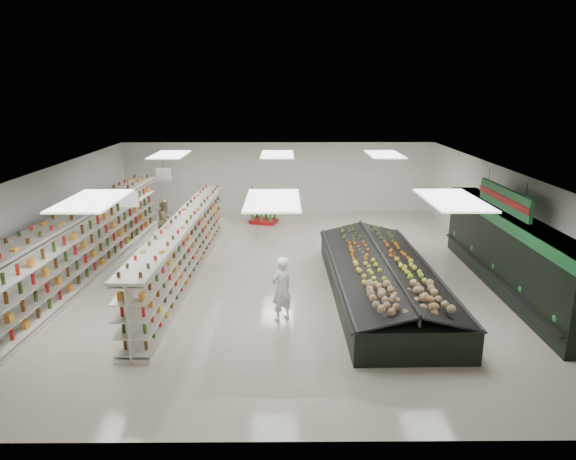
{
  "coord_description": "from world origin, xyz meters",
  "views": [
    {
      "loc": [
        0.25,
        -15.12,
        5.57
      ],
      "look_at": [
        0.37,
        0.34,
        1.26
      ],
      "focal_mm": 32.0,
      "sensor_mm": 36.0,
      "label": 1
    }
  ],
  "objects_px": {
    "soda_endcap": "(264,207)",
    "shopper_main": "(282,289)",
    "produce_island": "(381,277)",
    "gondola_center": "(185,250)",
    "shopper_background": "(165,220)",
    "gondola_left": "(84,246)"
  },
  "relations": [
    {
      "from": "gondola_center",
      "to": "soda_endcap",
      "type": "distance_m",
      "value": 6.65
    },
    {
      "from": "soda_endcap",
      "to": "shopper_main",
      "type": "bearing_deg",
      "value": -85.12
    },
    {
      "from": "gondola_left",
      "to": "shopper_background",
      "type": "xyz_separation_m",
      "value": [
        1.58,
        3.84,
        -0.17
      ]
    },
    {
      "from": "gondola_left",
      "to": "soda_endcap",
      "type": "height_order",
      "value": "gondola_left"
    },
    {
      "from": "produce_island",
      "to": "shopper_background",
      "type": "height_order",
      "value": "shopper_background"
    },
    {
      "from": "gondola_left",
      "to": "soda_endcap",
      "type": "xyz_separation_m",
      "value": [
        5.16,
        6.3,
        -0.26
      ]
    },
    {
      "from": "gondola_center",
      "to": "produce_island",
      "type": "height_order",
      "value": "gondola_center"
    },
    {
      "from": "gondola_center",
      "to": "produce_island",
      "type": "relative_size",
      "value": 1.35
    },
    {
      "from": "gondola_left",
      "to": "shopper_background",
      "type": "distance_m",
      "value": 4.16
    },
    {
      "from": "gondola_center",
      "to": "soda_endcap",
      "type": "relative_size",
      "value": 7.28
    },
    {
      "from": "gondola_center",
      "to": "produce_island",
      "type": "xyz_separation_m",
      "value": [
        5.68,
        -1.51,
        -0.31
      ]
    },
    {
      "from": "gondola_left",
      "to": "produce_island",
      "type": "xyz_separation_m",
      "value": [
        8.71,
        -1.51,
        -0.43
      ]
    },
    {
      "from": "produce_island",
      "to": "shopper_background",
      "type": "xyz_separation_m",
      "value": [
        -7.14,
        5.35,
        0.26
      ]
    },
    {
      "from": "gondola_center",
      "to": "shopper_background",
      "type": "distance_m",
      "value": 4.11
    },
    {
      "from": "soda_endcap",
      "to": "produce_island",
      "type": "bearing_deg",
      "value": -65.51
    },
    {
      "from": "gondola_center",
      "to": "shopper_main",
      "type": "bearing_deg",
      "value": -44.53
    },
    {
      "from": "shopper_background",
      "to": "produce_island",
      "type": "bearing_deg",
      "value": -116.63
    },
    {
      "from": "shopper_main",
      "to": "gondola_center",
      "type": "bearing_deg",
      "value": -86.03
    },
    {
      "from": "gondola_center",
      "to": "produce_island",
      "type": "bearing_deg",
      "value": -12.77
    },
    {
      "from": "shopper_main",
      "to": "shopper_background",
      "type": "height_order",
      "value": "shopper_main"
    },
    {
      "from": "gondola_center",
      "to": "shopper_main",
      "type": "xyz_separation_m",
      "value": [
        2.93,
        -3.1,
        -0.01
      ]
    },
    {
      "from": "produce_island",
      "to": "soda_endcap",
      "type": "bearing_deg",
      "value": 114.49
    }
  ]
}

